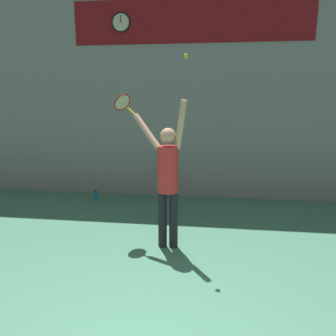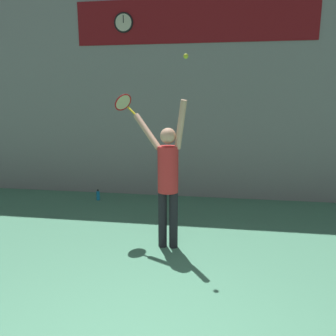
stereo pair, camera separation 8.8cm
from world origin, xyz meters
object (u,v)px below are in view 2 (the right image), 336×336
object	(u,v)px
tennis_racket	(124,103)
water_bottle	(98,195)
scoreboard_clock	(124,22)
tennis_player	(168,175)
tennis_ball	(186,56)

from	to	relation	value
tennis_racket	water_bottle	bearing A→B (deg)	125.00
scoreboard_clock	tennis_player	distance (m)	4.03
tennis_ball	scoreboard_clock	bearing A→B (deg)	120.73
scoreboard_clock	tennis_ball	distance (m)	3.34
tennis_player	water_bottle	bearing A→B (deg)	132.15
tennis_ball	water_bottle	distance (m)	4.06
scoreboard_clock	tennis_player	world-z (taller)	scoreboard_clock
water_bottle	scoreboard_clock	bearing A→B (deg)	45.94
scoreboard_clock	tennis_racket	xyz separation A→B (m)	(0.59, -2.16, -1.67)
tennis_racket	tennis_ball	bearing A→B (deg)	-28.98
tennis_racket	water_bottle	distance (m)	2.83
tennis_ball	water_bottle	size ratio (longest dim) A/B	0.27
tennis_racket	tennis_ball	xyz separation A→B (m)	(1.04, -0.57, 0.62)
scoreboard_clock	water_bottle	distance (m)	3.80
tennis_player	scoreboard_clock	bearing A→B (deg)	117.22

